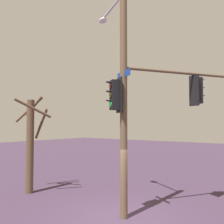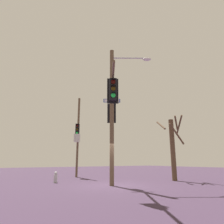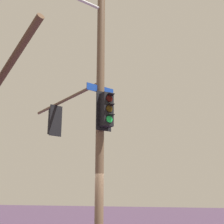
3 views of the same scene
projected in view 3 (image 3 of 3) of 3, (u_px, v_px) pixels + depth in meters
main_signal_pole_assembly at (88, 106)px, 10.36m from camera, size 4.89×5.11×8.94m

